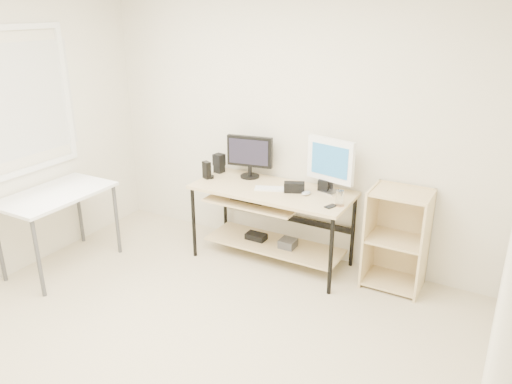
{
  "coord_description": "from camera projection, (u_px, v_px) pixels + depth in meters",
  "views": [
    {
      "loc": [
        1.98,
        -2.2,
        2.37
      ],
      "look_at": [
        0.02,
        1.3,
        0.84
      ],
      "focal_mm": 35.0,
      "sensor_mm": 36.0,
      "label": 1
    }
  ],
  "objects": [
    {
      "name": "room",
      "position": [
        137.0,
        179.0,
        3.17
      ],
      "size": [
        4.01,
        4.01,
        2.62
      ],
      "color": "beige",
      "rests_on": "ground"
    },
    {
      "name": "desk",
      "position": [
        270.0,
        209.0,
        4.72
      ],
      "size": [
        1.5,
        0.65,
        0.75
      ],
      "color": "#D5BC87",
      "rests_on": "ground"
    },
    {
      "name": "side_table",
      "position": [
        56.0,
        201.0,
        4.56
      ],
      "size": [
        0.6,
        1.0,
        0.75
      ],
      "color": "white",
      "rests_on": "ground"
    },
    {
      "name": "shelf_unit",
      "position": [
        398.0,
        237.0,
        4.34
      ],
      "size": [
        0.5,
        0.4,
        0.9
      ],
      "color": "beige",
      "rests_on": "ground"
    },
    {
      "name": "black_monitor",
      "position": [
        250.0,
        154.0,
        4.85
      ],
      "size": [
        0.46,
        0.19,
        0.42
      ],
      "rotation": [
        0.0,
        0.0,
        0.18
      ],
      "color": "black",
      "rests_on": "desk"
    },
    {
      "name": "white_imac",
      "position": [
        330.0,
        162.0,
        4.45
      ],
      "size": [
        0.47,
        0.15,
        0.5
      ],
      "rotation": [
        0.0,
        0.0,
        -0.21
      ],
      "color": "silver",
      "rests_on": "desk"
    },
    {
      "name": "keyboard",
      "position": [
        277.0,
        189.0,
        4.6
      ],
      "size": [
        0.43,
        0.27,
        0.01
      ],
      "primitive_type": "cube",
      "rotation": [
        0.0,
        0.0,
        0.39
      ],
      "color": "white",
      "rests_on": "desk"
    },
    {
      "name": "mouse",
      "position": [
        306.0,
        193.0,
        4.47
      ],
      "size": [
        0.09,
        0.12,
        0.04
      ],
      "primitive_type": "ellipsoid",
      "rotation": [
        0.0,
        0.0,
        -0.31
      ],
      "color": "#BBBBC0",
      "rests_on": "desk"
    },
    {
      "name": "center_speaker",
      "position": [
        294.0,
        187.0,
        4.53
      ],
      "size": [
        0.2,
        0.15,
        0.09
      ],
      "primitive_type": "cube",
      "rotation": [
        0.0,
        0.0,
        0.43
      ],
      "color": "black",
      "rests_on": "desk"
    },
    {
      "name": "speaker_left",
      "position": [
        219.0,
        163.0,
        5.04
      ],
      "size": [
        0.11,
        0.11,
        0.19
      ],
      "rotation": [
        0.0,
        0.0,
        -0.14
      ],
      "color": "black",
      "rests_on": "desk"
    },
    {
      "name": "speaker_right",
      "position": [
        324.0,
        185.0,
        4.55
      ],
      "size": [
        0.1,
        0.1,
        0.11
      ],
      "primitive_type": "cube",
      "rotation": [
        0.0,
        0.0,
        0.14
      ],
      "color": "black",
      "rests_on": "desk"
    },
    {
      "name": "audio_controller",
      "position": [
        207.0,
        170.0,
        4.87
      ],
      "size": [
        0.1,
        0.08,
        0.17
      ],
      "primitive_type": "cube",
      "rotation": [
        0.0,
        0.0,
        -0.42
      ],
      "color": "black",
      "rests_on": "desk"
    },
    {
      "name": "volume_puck",
      "position": [
        211.0,
        177.0,
        4.9
      ],
      "size": [
        0.09,
        0.09,
        0.03
      ],
      "primitive_type": "cylinder",
      "rotation": [
        0.0,
        0.0,
        0.41
      ],
      "color": "black",
      "rests_on": "desk"
    },
    {
      "name": "smartphone",
      "position": [
        331.0,
        206.0,
        4.22
      ],
      "size": [
        0.09,
        0.12,
        0.01
      ],
      "primitive_type": "cube",
      "rotation": [
        0.0,
        0.0,
        -0.37
      ],
      "color": "black",
      "rests_on": "desk"
    },
    {
      "name": "coaster",
      "position": [
        339.0,
        205.0,
        4.24
      ],
      "size": [
        0.1,
        0.1,
        0.01
      ],
      "primitive_type": "cylinder",
      "rotation": [
        0.0,
        0.0,
        -0.19
      ],
      "color": "#AB784D",
      "rests_on": "desk"
    },
    {
      "name": "drinking_glass",
      "position": [
        340.0,
        198.0,
        4.22
      ],
      "size": [
        0.08,
        0.08,
        0.13
      ],
      "primitive_type": "cylinder",
      "rotation": [
        0.0,
        0.0,
        -0.19
      ],
      "color": "white",
      "rests_on": "coaster"
    }
  ]
}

